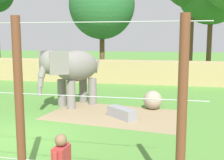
# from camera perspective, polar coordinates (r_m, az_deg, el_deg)

# --- Properties ---
(ground_plane) EXTENTS (120.00, 120.00, 0.00)m
(ground_plane) POSITION_cam_1_polar(r_m,az_deg,el_deg) (10.62, -17.23, -10.56)
(ground_plane) COLOR #518938
(dirt_patch) EXTENTS (6.29, 4.39, 0.01)m
(dirt_patch) POSITION_cam_1_polar(r_m,az_deg,el_deg) (12.89, 0.72, -6.80)
(dirt_patch) COLOR #937F5B
(dirt_patch) RESTS_ON ground
(embankment_wall) EXTENTS (36.00, 1.80, 1.63)m
(embankment_wall) POSITION_cam_1_polar(r_m,az_deg,el_deg) (22.25, -1.30, 1.74)
(embankment_wall) COLOR tan
(embankment_wall) RESTS_ON ground
(elephant) EXTENTS (2.75, 3.37, 2.78)m
(elephant) POSITION_cam_1_polar(r_m,az_deg,el_deg) (14.34, -7.73, 2.14)
(elephant) COLOR gray
(elephant) RESTS_ON ground
(enrichment_ball) EXTENTS (0.88, 0.88, 0.88)m
(enrichment_ball) POSITION_cam_1_polar(r_m,az_deg,el_deg) (13.96, 7.94, -3.86)
(enrichment_ball) COLOR gray
(enrichment_ball) RESTS_ON ground
(feed_trough) EXTENTS (1.39, 1.30, 0.44)m
(feed_trough) POSITION_cam_1_polar(r_m,az_deg,el_deg) (12.37, 1.92, -6.42)
(feed_trough) COLOR gray
(feed_trough) RESTS_ON ground
(tree_right_of_centre) EXTENTS (5.76, 5.76, 9.22)m
(tree_right_of_centre) POSITION_cam_1_polar(r_m,az_deg,el_deg) (26.49, -1.98, 14.44)
(tree_right_of_centre) COLOR brown
(tree_right_of_centre) RESTS_ON ground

